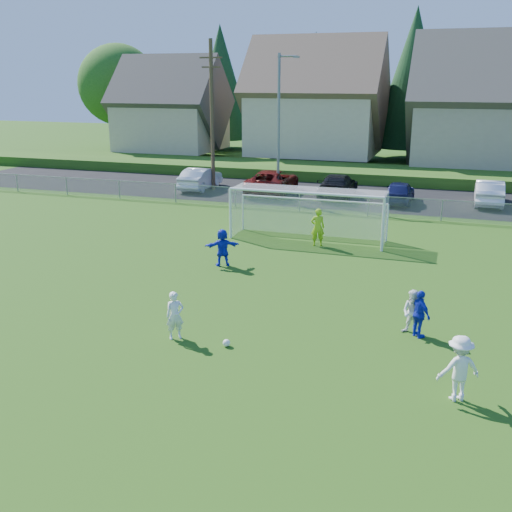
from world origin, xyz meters
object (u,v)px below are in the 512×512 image
(car_f, at_px, (489,192))
(car_c, at_px, (272,182))
(player_blue_a, at_px, (420,314))
(player_white_c, at_px, (459,368))
(soccer_ball, at_px, (226,343))
(soccer_goal, at_px, (309,206))
(goalkeeper, at_px, (318,227))
(player_white_a, at_px, (175,316))
(player_white_b, at_px, (413,313))
(car_d, at_px, (338,185))
(car_b, at_px, (200,178))
(car_e, at_px, (399,192))
(player_blue_b, at_px, (223,247))

(car_f, bearing_deg, car_c, 3.54)
(player_blue_a, bearing_deg, car_f, -50.57)
(player_white_c, distance_m, player_blue_a, 3.67)
(soccer_ball, distance_m, soccer_goal, 12.74)
(player_white_c, xyz_separation_m, goalkeeper, (-6.34, 12.56, 0.05))
(player_white_a, bearing_deg, goalkeeper, 42.84)
(player_white_a, relative_size, player_white_c, 0.88)
(player_white_b, xyz_separation_m, car_d, (-6.42, 21.18, 0.03))
(car_c, bearing_deg, car_d, -176.26)
(player_blue_a, bearing_deg, car_c, -15.63)
(player_white_a, height_order, car_b, car_b)
(goalkeeper, distance_m, car_e, 11.62)
(car_b, bearing_deg, soccer_goal, 133.00)
(player_blue_b, bearing_deg, player_blue_a, 119.77)
(player_blue_a, bearing_deg, soccer_ball, 71.74)
(car_c, bearing_deg, car_e, 175.35)
(player_white_a, height_order, soccer_goal, soccer_goal)
(player_blue_a, distance_m, car_f, 21.83)
(player_white_b, height_order, car_c, car_c)
(player_white_b, relative_size, car_e, 0.35)
(goalkeeper, bearing_deg, player_blue_b, 37.02)
(player_blue_b, bearing_deg, player_white_c, 108.61)
(player_white_a, distance_m, soccer_goal, 12.66)
(soccer_ball, relative_size, car_d, 0.04)
(player_white_a, xyz_separation_m, goalkeeper, (1.72, 11.49, 0.15))
(goalkeeper, bearing_deg, car_d, -100.55)
(player_blue_b, distance_m, soccer_goal, 5.90)
(car_d, bearing_deg, car_e, 166.55)
(car_f, xyz_separation_m, soccer_goal, (-8.59, -11.49, 0.86))
(player_blue_b, bearing_deg, soccer_ball, 82.43)
(car_b, xyz_separation_m, car_e, (13.71, -0.51, -0.06))
(player_white_c, distance_m, car_c, 27.27)
(player_blue_b, xyz_separation_m, car_f, (10.96, 16.84, -0.02))
(player_white_c, xyz_separation_m, car_e, (-3.71, 23.88, -0.13))
(soccer_goal, bearing_deg, player_blue_a, -59.96)
(car_b, xyz_separation_m, soccer_goal, (10.40, -10.74, 0.87))
(player_white_b, relative_size, car_b, 0.31)
(goalkeeper, distance_m, car_f, 14.86)
(player_white_c, xyz_separation_m, car_d, (-7.77, 24.78, -0.09))
(player_blue_b, bearing_deg, car_d, -125.56)
(car_e, relative_size, soccer_goal, 0.55)
(car_e, bearing_deg, car_b, -1.46)
(car_c, bearing_deg, car_f, -178.02)
(player_blue_b, xyz_separation_m, car_c, (-2.78, 16.09, 0.02))
(car_b, bearing_deg, car_c, 179.02)
(car_e, bearing_deg, player_blue_b, 70.64)
(player_white_a, bearing_deg, player_blue_a, -19.37)
(player_blue_b, relative_size, car_f, 0.34)
(car_c, distance_m, soccer_goal, 11.95)
(player_white_a, distance_m, car_e, 23.22)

